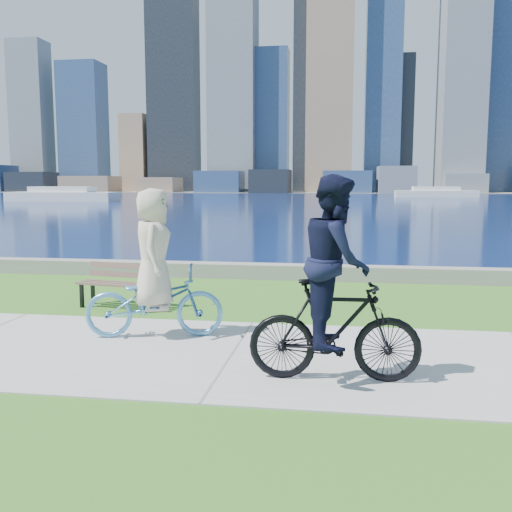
{
  "coord_description": "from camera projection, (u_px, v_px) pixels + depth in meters",
  "views": [
    {
      "loc": [
        1.44,
        -7.27,
        2.3
      ],
      "look_at": [
        0.04,
        1.94,
        1.1
      ],
      "focal_mm": 40.0,
      "sensor_mm": 36.0,
      "label": 1
    }
  ],
  "objects": [
    {
      "name": "ground",
      "position": [
        232.0,
        355.0,
        7.64
      ],
      "size": [
        320.0,
        320.0,
        0.0
      ],
      "primitive_type": "plane",
      "color": "#2D641A",
      "rests_on": "ground"
    },
    {
      "name": "concrete_path",
      "position": [
        232.0,
        355.0,
        7.64
      ],
      "size": [
        80.0,
        3.5,
        0.02
      ],
      "primitive_type": "cube",
      "color": "#9C9C97",
      "rests_on": "ground"
    },
    {
      "name": "seawall",
      "position": [
        281.0,
        272.0,
        13.7
      ],
      "size": [
        90.0,
        0.5,
        0.35
      ],
      "primitive_type": "cube",
      "color": "slate",
      "rests_on": "ground"
    },
    {
      "name": "bay_water",
      "position": [
        333.0,
        199.0,
        78.23
      ],
      "size": [
        320.0,
        131.0,
        0.01
      ],
      "primitive_type": "cube",
      "color": "#0B1B4A",
      "rests_on": "ground"
    },
    {
      "name": "far_shore",
      "position": [
        337.0,
        192.0,
        135.09
      ],
      "size": [
        320.0,
        30.0,
        0.12
      ],
      "primitive_type": "cube",
      "color": "slate",
      "rests_on": "ground"
    },
    {
      "name": "city_skyline",
      "position": [
        342.0,
        92.0,
        131.61
      ],
      "size": [
        172.79,
        22.57,
        76.0
      ],
      "color": "navy",
      "rests_on": "ground"
    },
    {
      "name": "ferry_near",
      "position": [
        63.0,
        195.0,
        69.64
      ],
      "size": [
        13.34,
        3.81,
        1.81
      ],
      "color": "silver",
      "rests_on": "ground"
    },
    {
      "name": "ferry_far",
      "position": [
        436.0,
        193.0,
        88.84
      ],
      "size": [
        12.35,
        3.53,
        1.68
      ],
      "color": "silver",
      "rests_on": "ground"
    },
    {
      "name": "park_bench",
      "position": [
        121.0,
        281.0,
        10.55
      ],
      "size": [
        1.62,
        0.79,
        0.8
      ],
      "rotation": [
        0.0,
        0.0,
        -0.17
      ],
      "color": "black",
      "rests_on": "ground"
    },
    {
      "name": "cyclist_woman",
      "position": [
        154.0,
        282.0,
        8.41
      ],
      "size": [
        1.14,
        2.14,
        2.2
      ],
      "rotation": [
        0.0,
        0.0,
        1.79
      ],
      "color": "#5094C4",
      "rests_on": "ground"
    },
    {
      "name": "cyclist_man",
      "position": [
        335.0,
        296.0,
        6.5
      ],
      "size": [
        0.76,
        1.99,
        2.38
      ],
      "rotation": [
        0.0,
        0.0,
        1.61
      ],
      "color": "black",
      "rests_on": "ground"
    }
  ]
}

